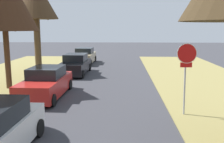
% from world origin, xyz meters
% --- Properties ---
extents(stop_sign_far, '(0.81, 0.25, 2.97)m').
position_xyz_m(stop_sign_far, '(4.16, 9.15, 2.20)').
color(stop_sign_far, '#9EA0A5').
rests_on(stop_sign_far, grass_verge_right).
extents(parked_sedan_red, '(2.04, 4.44, 1.57)m').
position_xyz_m(parked_sedan_red, '(-2.50, 11.75, 0.72)').
color(parked_sedan_red, red).
rests_on(parked_sedan_red, ground).
extents(parked_sedan_black, '(2.04, 4.44, 1.57)m').
position_xyz_m(parked_sedan_black, '(-2.19, 18.34, 0.72)').
color(parked_sedan_black, black).
rests_on(parked_sedan_black, ground).
extents(parked_sedan_tan, '(2.04, 4.44, 1.57)m').
position_xyz_m(parked_sedan_tan, '(-2.38, 24.27, 0.72)').
color(parked_sedan_tan, tan).
rests_on(parked_sedan_tan, ground).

